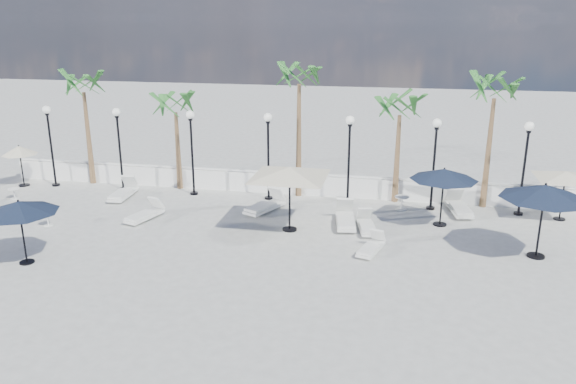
% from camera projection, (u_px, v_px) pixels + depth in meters
% --- Properties ---
extents(ground, '(100.00, 100.00, 0.00)m').
position_uv_depth(ground, '(224.00, 257.00, 18.87)').
color(ground, gray).
rests_on(ground, ground).
extents(balustrade, '(26.00, 0.30, 1.01)m').
position_uv_depth(balustrade, '(274.00, 183.00, 25.75)').
color(balustrade, silver).
rests_on(balustrade, ground).
extents(lamppost_0, '(0.36, 0.36, 3.84)m').
position_uv_depth(lamppost_0, '(50.00, 135.00, 26.20)').
color(lamppost_0, black).
rests_on(lamppost_0, ground).
extents(lamppost_1, '(0.36, 0.36, 3.84)m').
position_uv_depth(lamppost_1, '(119.00, 138.00, 25.54)').
color(lamppost_1, black).
rests_on(lamppost_1, ground).
extents(lamppost_2, '(0.36, 0.36, 3.84)m').
position_uv_depth(lamppost_2, '(191.00, 141.00, 24.88)').
color(lamppost_2, black).
rests_on(lamppost_2, ground).
extents(lamppost_3, '(0.36, 0.36, 3.84)m').
position_uv_depth(lamppost_3, '(268.00, 144.00, 24.21)').
color(lamppost_3, black).
rests_on(lamppost_3, ground).
extents(lamppost_4, '(0.36, 0.36, 3.84)m').
position_uv_depth(lamppost_4, '(349.00, 148.00, 23.55)').
color(lamppost_4, black).
rests_on(lamppost_4, ground).
extents(lamppost_5, '(0.36, 0.36, 3.84)m').
position_uv_depth(lamppost_5, '(435.00, 151.00, 22.89)').
color(lamppost_5, black).
rests_on(lamppost_5, ground).
extents(lamppost_6, '(0.36, 0.36, 3.84)m').
position_uv_depth(lamppost_6, '(526.00, 155.00, 22.23)').
color(lamppost_6, black).
rests_on(lamppost_6, ground).
extents(palm_0, '(2.60, 2.60, 5.50)m').
position_uv_depth(palm_0, '(83.00, 89.00, 26.06)').
color(palm_0, brown).
rests_on(palm_0, ground).
extents(palm_1, '(2.60, 2.60, 4.70)m').
position_uv_depth(palm_1, '(175.00, 109.00, 25.44)').
color(palm_1, brown).
rests_on(palm_1, ground).
extents(palm_2, '(2.60, 2.60, 6.10)m').
position_uv_depth(palm_2, '(299.00, 81.00, 23.96)').
color(palm_2, brown).
rests_on(palm_2, ground).
extents(palm_3, '(2.60, 2.60, 4.90)m').
position_uv_depth(palm_3, '(400.00, 112.00, 23.49)').
color(palm_3, brown).
rests_on(palm_3, ground).
extents(palm_4, '(2.60, 2.60, 5.70)m').
position_uv_depth(palm_4, '(494.00, 95.00, 22.56)').
color(palm_4, brown).
rests_on(palm_4, ground).
extents(lounger_1, '(0.81, 2.09, 0.77)m').
position_uv_depth(lounger_1, '(123.00, 192.00, 25.04)').
color(lounger_1, silver).
rests_on(lounger_1, ground).
extents(lounger_2, '(1.07, 1.94, 0.69)m').
position_uv_depth(lounger_2, '(145.00, 214.00, 22.33)').
color(lounger_2, silver).
rests_on(lounger_2, ground).
extents(lounger_3, '(1.47, 2.19, 0.79)m').
position_uv_depth(lounger_3, '(265.00, 205.00, 23.28)').
color(lounger_3, silver).
rests_on(lounger_3, ground).
extents(lounger_4, '(1.00, 2.21, 0.80)m').
position_uv_depth(lounger_4, '(346.00, 219.00, 21.70)').
color(lounger_4, silver).
rests_on(lounger_4, ground).
extents(lounger_5, '(0.92, 1.83, 0.66)m').
position_uv_depth(lounger_5, '(367.00, 225.00, 21.14)').
color(lounger_5, silver).
rests_on(lounger_5, ground).
extents(lounger_6, '(0.95, 1.70, 0.61)m').
position_uv_depth(lounger_6, '(371.00, 247.00, 19.20)').
color(lounger_6, silver).
rests_on(lounger_6, ground).
extents(lounger_7, '(1.04, 2.19, 0.79)m').
position_uv_depth(lounger_7, '(459.00, 207.00, 23.08)').
color(lounger_7, silver).
rests_on(lounger_7, ground).
extents(side_table_0, '(0.49, 0.49, 0.48)m').
position_uv_depth(side_table_0, '(14.00, 193.00, 24.91)').
color(side_table_0, silver).
rests_on(side_table_0, ground).
extents(side_table_1, '(0.46, 0.46, 0.45)m').
position_uv_depth(side_table_1, '(48.00, 219.00, 21.67)').
color(side_table_1, silver).
rests_on(side_table_1, ground).
extents(side_table_2, '(0.59, 0.59, 0.57)m').
position_uv_depth(side_table_2, '(402.00, 202.00, 23.47)').
color(side_table_2, silver).
rests_on(side_table_2, ground).
extents(parasol_navy_left, '(2.47, 2.47, 2.18)m').
position_uv_depth(parasol_navy_left, '(19.00, 207.00, 17.87)').
color(parasol_navy_left, black).
rests_on(parasol_navy_left, ground).
extents(parasol_navy_mid, '(2.58, 2.58, 2.31)m').
position_uv_depth(parasol_navy_mid, '(444.00, 175.00, 21.21)').
color(parasol_navy_mid, black).
rests_on(parasol_navy_mid, ground).
extents(parasol_navy_right, '(2.90, 2.90, 2.60)m').
position_uv_depth(parasol_navy_right, '(545.00, 192.00, 18.24)').
color(parasol_navy_right, black).
rests_on(parasol_navy_right, ground).
extents(parasol_cream_sq_a, '(5.43, 5.43, 2.66)m').
position_uv_depth(parasol_cream_sq_a, '(290.00, 167.00, 20.57)').
color(parasol_cream_sq_a, black).
rests_on(parasol_cream_sq_a, ground).
extents(parasol_cream_sq_b, '(4.29, 4.29, 2.15)m').
position_uv_depth(parasol_cream_sq_b, '(566.00, 172.00, 21.82)').
color(parasol_cream_sq_b, black).
rests_on(parasol_cream_sq_b, ground).
extents(parasol_cream_small, '(1.63, 1.63, 2.00)m').
position_uv_depth(parasol_cream_small, '(19.00, 151.00, 26.43)').
color(parasol_cream_small, black).
rests_on(parasol_cream_small, ground).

